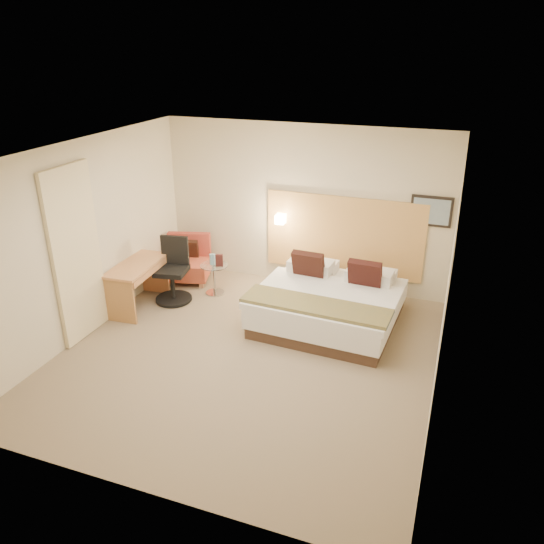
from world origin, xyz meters
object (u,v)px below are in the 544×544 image
(side_table, at_px, (215,278))
(desk, at_px, (138,273))
(desk_chair, at_px, (173,275))
(bed, at_px, (329,303))
(lounge_chair, at_px, (188,262))

(side_table, bearing_deg, desk, -137.34)
(side_table, xyz_separation_m, desk_chair, (-0.52, -0.43, 0.14))
(desk, bearing_deg, side_table, 42.66)
(side_table, relative_size, desk_chair, 0.57)
(bed, distance_m, desk_chair, 2.54)
(bed, xyz_separation_m, desk_chair, (-2.54, -0.12, 0.11))
(desk, bearing_deg, bed, 10.12)
(lounge_chair, distance_m, desk, 1.23)
(lounge_chair, distance_m, side_table, 0.78)
(desk, bearing_deg, lounge_chair, 80.18)
(bed, distance_m, desk, 2.97)
(bed, relative_size, side_table, 3.61)
(desk, xyz_separation_m, desk_chair, (0.37, 0.40, -0.15))
(side_table, bearing_deg, bed, -8.53)
(bed, xyz_separation_m, side_table, (-2.02, 0.30, -0.03))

